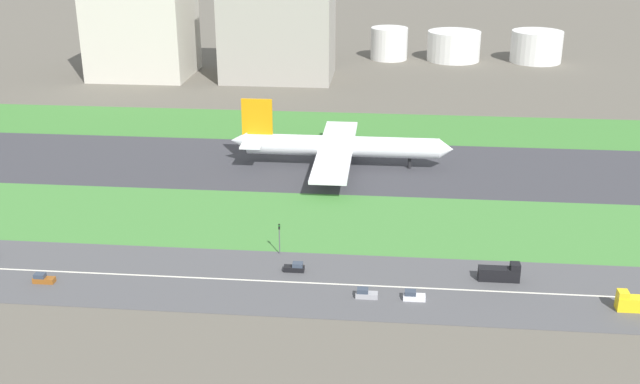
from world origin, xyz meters
TOP-DOWN VIEW (x-y plane):
  - ground_plane at (0.00, 0.00)m, footprint 800.00×800.00m
  - runway at (0.00, 0.00)m, footprint 280.00×46.00m
  - grass_median_north at (0.00, 41.00)m, footprint 280.00×36.00m
  - grass_median_south at (0.00, -41.00)m, footprint 280.00×36.00m
  - highway at (0.00, -73.00)m, footprint 280.00×28.00m
  - highway_centerline at (0.00, -73.00)m, footprint 266.00×0.50m
  - airliner at (3.50, 0.00)m, footprint 65.00×56.00m
  - truck_1 at (42.59, -68.00)m, footprint 8.40×2.50m
  - car_4 at (24.53, -78.00)m, footprint 4.40×1.80m
  - car_2 at (-51.38, -78.00)m, footprint 4.40×1.80m
  - car_5 at (15.13, -78.00)m, footprint 4.40×1.80m
  - car_3 at (-0.25, -68.00)m, footprint 4.40×1.80m
  - truck_0 at (67.33, -78.00)m, footprint 8.40×2.50m
  - traffic_light at (-4.71, -60.01)m, footprint 0.36×0.50m
  - terminal_building at (-90.00, 114.00)m, footprint 41.56×38.07m
  - hangar_building at (-30.29, 114.00)m, footprint 46.58×34.68m
  - fuel_tank_west at (16.90, 159.00)m, footprint 17.68×17.68m
  - fuel_tank_centre at (47.80, 159.00)m, footprint 25.13×25.13m
  - fuel_tank_east at (86.65, 159.00)m, footprint 23.93×23.93m

SIDE VIEW (x-z plane):
  - ground_plane at x=0.00m, z-range 0.00..0.00m
  - runway at x=0.00m, z-range 0.00..0.10m
  - grass_median_north at x=0.00m, z-range 0.00..0.10m
  - grass_median_south at x=0.00m, z-range 0.00..0.10m
  - highway at x=0.00m, z-range 0.00..0.10m
  - highway_centerline at x=0.00m, z-range 0.10..0.11m
  - car_4 at x=24.53m, z-range -0.08..1.92m
  - car_2 at x=-51.38m, z-range -0.08..1.92m
  - car_5 at x=15.13m, z-range -0.08..1.92m
  - car_3 at x=-0.25m, z-range -0.08..1.92m
  - truck_1 at x=42.59m, z-range -0.33..3.67m
  - truck_0 at x=67.33m, z-range -0.33..3.67m
  - traffic_light at x=-4.71m, z-range 0.69..7.89m
  - airliner at x=3.50m, z-range -3.62..16.08m
  - fuel_tank_centre at x=47.80m, z-range 0.00..13.87m
  - fuel_tank_east at x=86.65m, z-range 0.00..14.66m
  - fuel_tank_west at x=16.90m, z-range 0.00..15.15m
  - hangar_building at x=-30.29m, z-range 0.00..53.69m
  - terminal_building at x=-90.00m, z-range 0.00..54.36m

